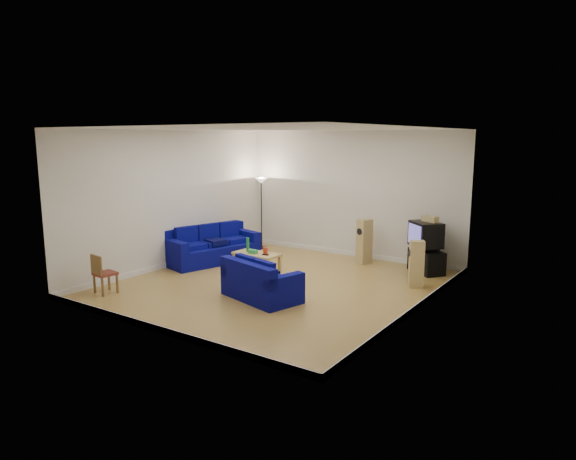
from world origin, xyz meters
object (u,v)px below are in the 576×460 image
Objects in this scene: sofa_three_seat at (211,249)px; coffee_table at (257,255)px; tv_stand at (426,261)px; television at (426,234)px; sofa_loveseat at (260,284)px.

sofa_three_seat reaches higher than coffee_table.
sofa_three_seat is 2.86× the size of tv_stand.
coffee_table is 3.88m from tv_stand.
television is (-0.03, -0.05, 0.63)m from tv_stand.
television reaches higher than coffee_table.
tv_stand is at bearing 101.22° from television.
tv_stand is (4.75, 1.98, -0.06)m from sofa_three_seat.
sofa_loveseat is 1.51× the size of coffee_table.
sofa_three_seat is at bearing -114.64° from television.
coffee_table is 1.31× the size of tv_stand.
sofa_loveseat reaches higher than tv_stand.
coffee_table is 3.86m from television.
television is at bearing 77.28° from sofa_loveseat.
television reaches higher than sofa_three_seat.
sofa_loveseat is 4.17m from tv_stand.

